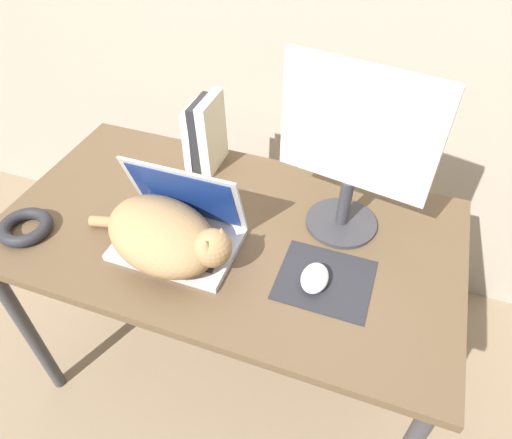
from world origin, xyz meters
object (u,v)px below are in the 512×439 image
object	(u,v)px
cat	(165,236)
computer_mouse	(315,278)
external_monitor	(355,147)
cable_coil	(25,227)
book_row	(205,134)
laptop	(180,229)

from	to	relation	value
cat	computer_mouse	xyz separation A→B (m)	(0.39, 0.04, -0.05)
external_monitor	cable_coil	world-z (taller)	external_monitor
cable_coil	cat	bearing A→B (deg)	7.71
computer_mouse	cat	bearing A→B (deg)	-174.43
external_monitor	computer_mouse	size ratio (longest dim) A/B	4.83
book_row	cable_coil	world-z (taller)	book_row
laptop	cable_coil	size ratio (longest dim) A/B	2.19
cat	external_monitor	xyz separation A→B (m)	(0.41, 0.28, 0.19)
external_monitor	book_row	size ratio (longest dim) A/B	1.98
laptop	computer_mouse	world-z (taller)	laptop
laptop	computer_mouse	xyz separation A→B (m)	(0.39, -0.02, -0.02)
computer_mouse	laptop	bearing A→B (deg)	176.81
computer_mouse	cable_coil	bearing A→B (deg)	-173.32
book_row	cable_coil	xyz separation A→B (m)	(-0.35, -0.47, -0.10)
cat	external_monitor	bearing A→B (deg)	33.71
cat	cable_coil	xyz separation A→B (m)	(-0.42, -0.06, -0.06)
cat	laptop	bearing A→B (deg)	82.70
book_row	cable_coil	size ratio (longest dim) A/B	1.63
laptop	cable_coil	xyz separation A→B (m)	(-0.43, -0.12, -0.03)
external_monitor	cable_coil	bearing A→B (deg)	-158.29
cat	cable_coil	distance (m)	0.43
external_monitor	cable_coil	size ratio (longest dim) A/B	3.23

